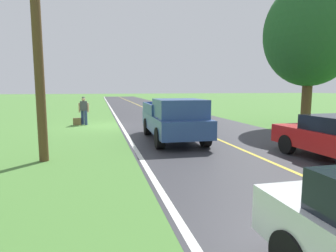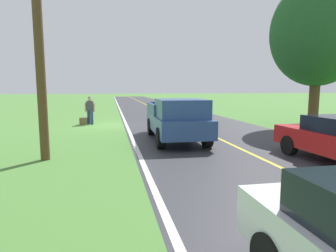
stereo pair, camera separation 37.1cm
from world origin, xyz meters
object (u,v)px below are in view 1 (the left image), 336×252
at_px(hitchhiker_walking, 84,109).
at_px(tree_far_side_near, 311,34).
at_px(suitcase_carried, 77,122).
at_px(utility_pole_roadside, 36,18).
at_px(pickup_truck_passing, 174,119).

distance_m(hitchhiker_walking, tree_far_side_near, 13.82).
bearing_deg(suitcase_carried, utility_pole_roadside, 1.27).
xyz_separation_m(pickup_truck_passing, utility_pole_roadside, (4.82, 2.33, 3.33)).
relative_size(suitcase_carried, tree_far_side_near, 0.06).
height_order(suitcase_carried, tree_far_side_near, tree_far_side_near).
bearing_deg(pickup_truck_passing, suitcase_carried, -55.92).
relative_size(suitcase_carried, utility_pole_roadside, 0.05).
height_order(suitcase_carried, pickup_truck_passing, pickup_truck_passing).
xyz_separation_m(hitchhiker_walking, pickup_truck_passing, (-4.02, 6.62, -0.01)).
bearing_deg(hitchhiker_walking, suitcase_carried, 7.21).
bearing_deg(suitcase_carried, hitchhiker_walking, 100.86).
bearing_deg(pickup_truck_passing, tree_far_side_near, -164.30).
bearing_deg(tree_far_side_near, hitchhiker_walking, -18.90).
xyz_separation_m(suitcase_carried, pickup_truck_passing, (-4.45, 6.57, 0.75)).
distance_m(suitcase_carried, utility_pole_roadside, 9.80).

